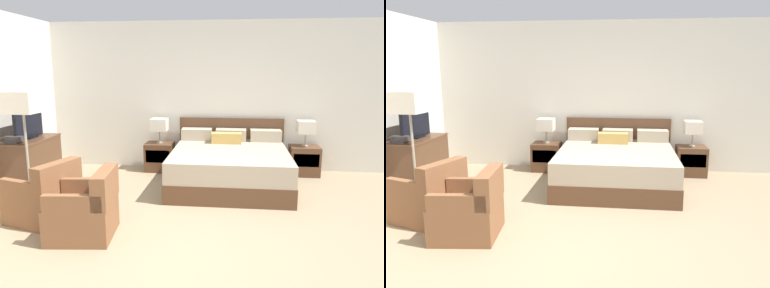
% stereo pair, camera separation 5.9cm
% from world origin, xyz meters
% --- Properties ---
extents(ground_plane, '(9.84, 9.84, 0.00)m').
position_xyz_m(ground_plane, '(0.00, 0.00, 0.00)').
color(ground_plane, '#998466').
extents(wall_back, '(6.95, 0.06, 2.69)m').
position_xyz_m(wall_back, '(0.00, 3.31, 1.34)').
color(wall_back, silver).
rests_on(wall_back, ground).
extents(bed, '(1.89, 2.03, 0.96)m').
position_xyz_m(bed, '(0.51, 2.28, 0.32)').
color(bed, brown).
rests_on(bed, ground).
extents(nightstand_left, '(0.51, 0.43, 0.51)m').
position_xyz_m(nightstand_left, '(-0.78, 3.00, 0.26)').
color(nightstand_left, brown).
rests_on(nightstand_left, ground).
extents(nightstand_right, '(0.51, 0.43, 0.51)m').
position_xyz_m(nightstand_right, '(1.81, 3.00, 0.26)').
color(nightstand_right, brown).
rests_on(nightstand_right, ground).
extents(table_lamp_left, '(0.29, 0.29, 0.45)m').
position_xyz_m(table_lamp_left, '(-0.78, 3.00, 0.85)').
color(table_lamp_left, gray).
rests_on(table_lamp_left, nightstand_left).
extents(table_lamp_right, '(0.29, 0.29, 0.45)m').
position_xyz_m(table_lamp_right, '(1.81, 3.00, 0.85)').
color(table_lamp_right, gray).
rests_on(table_lamp_right, nightstand_right).
extents(dresser, '(0.56, 1.06, 0.79)m').
position_xyz_m(dresser, '(-2.58, 1.75, 0.41)').
color(dresser, brown).
rests_on(dresser, ground).
extents(tv, '(0.18, 0.77, 0.59)m').
position_xyz_m(tv, '(-2.57, 1.79, 1.08)').
color(tv, black).
rests_on(tv, dresser).
extents(book_red_cover, '(0.21, 0.19, 0.03)m').
position_xyz_m(book_red_cover, '(-2.59, 1.37, 0.81)').
color(book_red_cover, '#383333').
rests_on(book_red_cover, dresser).
extents(book_blue_cover, '(0.25, 0.19, 0.04)m').
position_xyz_m(book_blue_cover, '(-2.56, 1.37, 0.84)').
color(book_blue_cover, '#383333').
rests_on(book_blue_cover, book_red_cover).
extents(book_small_top, '(0.26, 0.16, 0.03)m').
position_xyz_m(book_small_top, '(-2.59, 1.37, 0.87)').
color(book_small_top, '#383333').
rests_on(book_small_top, book_blue_cover).
extents(armchair_by_window, '(0.86, 0.85, 0.76)m').
position_xyz_m(armchair_by_window, '(-1.72, 0.55, 0.28)').
color(armchair_by_window, brown).
rests_on(armchair_by_window, ground).
extents(armchair_companion, '(0.76, 0.75, 0.76)m').
position_xyz_m(armchair_companion, '(-1.05, 0.19, 0.28)').
color(armchair_companion, brown).
rests_on(armchair_companion, ground).
extents(floor_lamp, '(0.39, 0.39, 1.55)m').
position_xyz_m(floor_lamp, '(-2.21, 1.07, 1.34)').
color(floor_lamp, gray).
rests_on(floor_lamp, ground).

